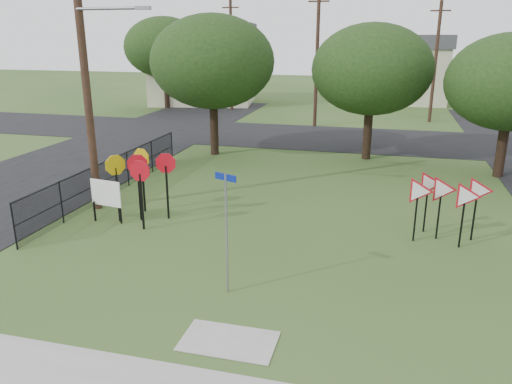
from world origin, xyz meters
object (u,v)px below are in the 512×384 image
info_board (106,195)px  street_name_sign (226,226)px  stop_sign_cluster (141,171)px  yield_sign_cluster (446,193)px

info_board → street_name_sign: bearing=-33.5°
street_name_sign → info_board: size_ratio=2.05×
street_name_sign → stop_sign_cluster: street_name_sign is taller
street_name_sign → stop_sign_cluster: (-4.40, 4.15, 0.00)m
stop_sign_cluster → info_board: bearing=-154.4°
street_name_sign → stop_sign_cluster: size_ratio=1.30×
stop_sign_cluster → yield_sign_cluster: bearing=4.4°
street_name_sign → info_board: street_name_sign is taller
stop_sign_cluster → street_name_sign: bearing=-43.3°
street_name_sign → info_board: (-5.49, 3.63, -0.76)m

